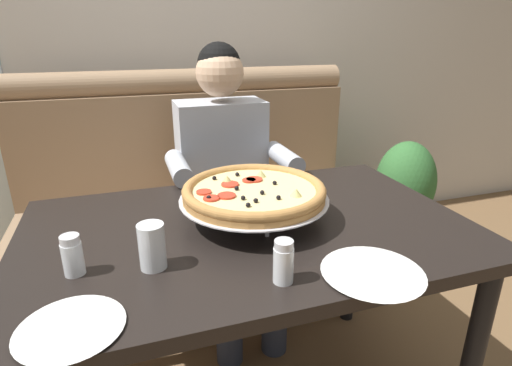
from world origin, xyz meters
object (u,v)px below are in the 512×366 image
object	(u,v)px
shaker_pepper_flakes	(283,265)
dining_table	(249,251)
pizza	(254,192)
plate_near_right	(70,325)
diner_main	(227,173)
shaker_oregano	(73,258)
drinking_glass	(152,249)
potted_plant	(404,191)
plate_near_left	(373,270)
booth_bench	(199,215)

from	to	relation	value
shaker_pepper_flakes	dining_table	bearing A→B (deg)	87.49
pizza	plate_near_right	bearing A→B (deg)	-143.68
diner_main	shaker_pepper_flakes	distance (m)	0.94
shaker_pepper_flakes	plate_near_right	bearing A→B (deg)	-177.09
pizza	shaker_pepper_flakes	size ratio (longest dim) A/B	4.28
pizza	plate_near_right	size ratio (longest dim) A/B	2.17
diner_main	dining_table	bearing A→B (deg)	-98.33
shaker_oregano	shaker_pepper_flakes	xyz separation A→B (m)	(0.47, -0.19, 0.00)
diner_main	drinking_glass	world-z (taller)	diner_main
potted_plant	dining_table	bearing A→B (deg)	-145.77
plate_near_left	drinking_glass	world-z (taller)	drinking_glass
shaker_pepper_flakes	drinking_glass	size ratio (longest dim) A/B	0.91
booth_bench	drinking_glass	distance (m)	1.16
pizza	potted_plant	xyz separation A→B (m)	(1.25, 0.83, -0.46)
dining_table	plate_near_left	bearing A→B (deg)	-59.48
booth_bench	plate_near_left	distance (m)	1.31
plate_near_right	booth_bench	bearing A→B (deg)	68.67
booth_bench	dining_table	bearing A→B (deg)	-90.00
shaker_oregano	drinking_glass	bearing A→B (deg)	-9.39
booth_bench	potted_plant	size ratio (longest dim) A/B	2.55
dining_table	drinking_glass	bearing A→B (deg)	-153.38
pizza	shaker_oregano	xyz separation A→B (m)	(-0.51, -0.16, -0.05)
booth_bench	shaker_pepper_flakes	world-z (taller)	booth_bench
dining_table	shaker_pepper_flakes	distance (m)	0.34
diner_main	plate_near_left	distance (m)	0.98
pizza	shaker_oregano	distance (m)	0.54
potted_plant	shaker_oregano	bearing A→B (deg)	-150.71
booth_bench	shaker_pepper_flakes	distance (m)	1.27
shaker_oregano	potted_plant	world-z (taller)	shaker_oregano
booth_bench	dining_table	xyz separation A→B (m)	(0.00, -0.89, 0.27)
dining_table	shaker_oregano	world-z (taller)	shaker_oregano
drinking_glass	potted_plant	bearing A→B (deg)	32.88
dining_table	plate_near_left	world-z (taller)	plate_near_left
booth_bench	potted_plant	bearing A→B (deg)	-0.94
pizza	shaker_pepper_flakes	distance (m)	0.35
booth_bench	potted_plant	world-z (taller)	booth_bench
diner_main	drinking_glass	xyz separation A→B (m)	(-0.39, -0.77, 0.10)
pizza	shaker_oregano	bearing A→B (deg)	-162.96
plate_near_right	diner_main	bearing A→B (deg)	59.27
dining_table	potted_plant	world-z (taller)	dining_table
plate_near_left	booth_bench	bearing A→B (deg)	99.44
shaker_oregano	shaker_pepper_flakes	bearing A→B (deg)	-22.04
shaker_pepper_flakes	booth_bench	bearing A→B (deg)	89.35
plate_near_left	shaker_pepper_flakes	bearing A→B (deg)	169.71
booth_bench	plate_near_right	xyz separation A→B (m)	(-0.48, -1.22, 0.37)
pizza	potted_plant	size ratio (longest dim) A/B	0.66
plate_near_left	pizza	bearing A→B (deg)	114.76
diner_main	plate_near_right	size ratio (longest dim) A/B	5.98
plate_near_right	drinking_glass	bearing A→B (deg)	45.77
plate_near_left	drinking_glass	distance (m)	0.55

